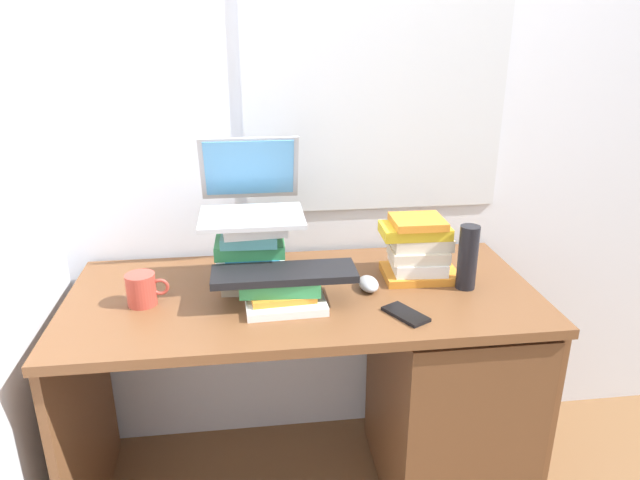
% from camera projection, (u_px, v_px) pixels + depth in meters
% --- Properties ---
extents(wall_back, '(6.00, 0.06, 2.60)m').
position_uv_depth(wall_back, '(292.00, 102.00, 1.95)').
color(wall_back, silver).
rests_on(wall_back, ground).
extents(desk, '(1.44, 0.66, 0.77)m').
position_uv_depth(desk, '(415.00, 384.00, 1.93)').
color(desk, brown).
rests_on(desk, ground).
extents(book_stack_tall, '(0.23, 0.20, 0.22)m').
position_uv_depth(book_stack_tall, '(251.00, 251.00, 1.80)').
color(book_stack_tall, gray).
rests_on(book_stack_tall, desk).
extents(book_stack_keyboard_riser, '(0.25, 0.20, 0.08)m').
position_uv_depth(book_stack_keyboard_riser, '(282.00, 291.00, 1.70)').
color(book_stack_keyboard_riser, white).
rests_on(book_stack_keyboard_riser, desk).
extents(book_stack_side, '(0.25, 0.20, 0.20)m').
position_uv_depth(book_stack_side, '(418.00, 250.00, 1.87)').
color(book_stack_side, orange).
rests_on(book_stack_side, desk).
extents(laptop, '(0.31, 0.32, 0.23)m').
position_uv_depth(laptop, '(251.00, 196.00, 1.80)').
color(laptop, '#B7BABF').
rests_on(laptop, book_stack_tall).
extents(keyboard, '(0.42, 0.14, 0.02)m').
position_uv_depth(keyboard, '(284.00, 274.00, 1.68)').
color(keyboard, black).
rests_on(keyboard, book_stack_keyboard_riser).
extents(computer_mouse, '(0.06, 0.10, 0.04)m').
position_uv_depth(computer_mouse, '(369.00, 284.00, 1.80)').
color(computer_mouse, '#A5A8AD').
rests_on(computer_mouse, desk).
extents(mug, '(0.12, 0.09, 0.10)m').
position_uv_depth(mug, '(142.00, 289.00, 1.69)').
color(mug, '#B23F33').
rests_on(mug, desk).
extents(water_bottle, '(0.06, 0.06, 0.20)m').
position_uv_depth(water_bottle, '(468.00, 257.00, 1.78)').
color(water_bottle, black).
rests_on(water_bottle, desk).
extents(cell_phone, '(0.12, 0.15, 0.01)m').
position_uv_depth(cell_phone, '(406.00, 314.00, 1.64)').
color(cell_phone, black).
rests_on(cell_phone, desk).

